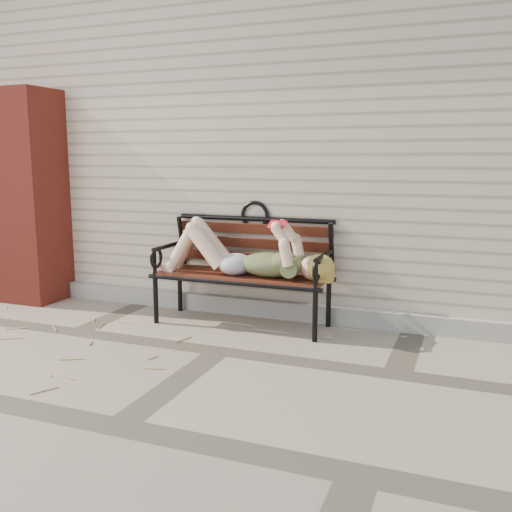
% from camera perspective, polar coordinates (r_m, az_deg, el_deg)
% --- Properties ---
extents(ground, '(80.00, 80.00, 0.00)m').
position_cam_1_polar(ground, '(4.15, -3.68, -9.47)').
color(ground, gray).
rests_on(ground, ground).
extents(house_wall, '(8.00, 4.00, 3.00)m').
position_cam_1_polar(house_wall, '(6.76, 7.08, 10.84)').
color(house_wall, '#C5B19A').
rests_on(house_wall, ground).
extents(foundation_strip, '(8.00, 0.10, 0.15)m').
position_cam_1_polar(foundation_strip, '(4.99, 1.00, -5.24)').
color(foundation_strip, gray).
rests_on(foundation_strip, ground).
extents(brick_pillar, '(0.50, 0.50, 2.00)m').
position_cam_1_polar(brick_pillar, '(5.86, -21.52, 5.51)').
color(brick_pillar, maroon).
rests_on(brick_pillar, ground).
extents(garden_bench, '(1.56, 0.62, 1.01)m').
position_cam_1_polar(garden_bench, '(4.73, -1.06, 0.02)').
color(garden_bench, black).
rests_on(garden_bench, ground).
extents(reading_woman, '(1.47, 0.33, 0.46)m').
position_cam_1_polar(reading_woman, '(4.61, -1.49, 0.18)').
color(reading_woman, '#093543').
rests_on(reading_woman, ground).
extents(straw_scatter, '(3.00, 1.65, 0.01)m').
position_cam_1_polar(straw_scatter, '(4.54, -23.41, -8.50)').
color(straw_scatter, tan).
rests_on(straw_scatter, ground).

